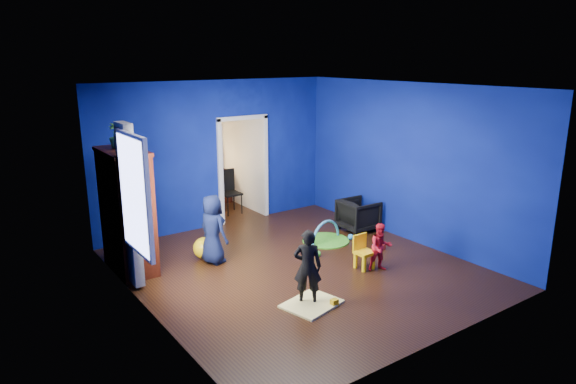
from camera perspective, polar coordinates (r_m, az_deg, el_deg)
floor at (r=8.42m, az=1.16°, el=-8.48°), size 5.00×5.50×0.01m
ceiling at (r=7.74m, az=1.28°, el=11.63°), size 5.00×5.50×0.01m
wall_back at (r=10.25m, az=-7.98°, el=4.12°), size 5.00×0.02×2.90m
wall_front at (r=6.06m, az=16.90°, el=-3.94°), size 5.00×0.02×2.90m
wall_left at (r=6.82m, az=-15.93°, el=-1.77°), size 0.02×5.50×2.90m
wall_right at (r=9.62m, az=13.30°, el=3.16°), size 0.02×5.50×2.90m
alcove at (r=11.32m, az=-7.30°, el=4.13°), size 1.00×1.75×2.50m
armchair at (r=10.20m, az=7.84°, el=-2.53°), size 0.71×0.69×0.62m
child_black at (r=7.12m, az=2.19°, el=-8.30°), size 0.46×0.44×1.07m
child_navy at (r=8.54m, az=-8.36°, el=-4.12°), size 0.50×0.64×1.16m
toddler_red at (r=8.34m, az=10.25°, el=-6.06°), size 0.46×0.42×0.78m
vase at (r=7.92m, az=-17.38°, el=4.95°), size 0.21×0.21×0.21m
potted_plant at (r=8.40m, az=-18.56°, el=6.00°), size 0.23×0.23×0.39m
tv_armoire at (r=8.44m, az=-17.46°, el=-2.04°), size 0.58×1.14×1.96m
crt_tv at (r=8.44m, az=-17.23°, el=-1.74°), size 0.46×0.70×0.54m
yellow_blanket at (r=7.27m, az=2.64°, el=-12.32°), size 0.87×0.76×0.03m
hopper_ball at (r=8.86m, az=-9.30°, el=-6.16°), size 0.37×0.37×0.37m
kid_chair at (r=8.42m, az=8.51°, el=-6.80°), size 0.28×0.28×0.50m
play_mat at (r=9.62m, az=4.21°, el=-5.39°), size 0.87×0.87×0.02m
toy_arch at (r=9.62m, az=4.21°, el=-5.34°), size 0.78×0.20×0.78m
window_left at (r=7.12m, az=-16.83°, el=-0.31°), size 0.03×0.95×1.55m
curtain at (r=7.74m, az=-17.18°, el=-1.45°), size 0.14×0.42×2.40m
doorway at (r=10.61m, az=-5.03°, el=2.37°), size 1.16×0.10×2.10m
study_desk at (r=12.06m, az=-8.59°, el=0.48°), size 0.88×0.44×0.75m
desk_monitor at (r=12.04m, az=-8.96°, el=3.25°), size 0.40×0.05×0.32m
desk_lamp at (r=11.87m, az=-10.03°, el=2.94°), size 0.14×0.14×0.14m
folding_chair at (r=11.22m, az=-6.38°, el=-0.09°), size 0.40×0.40×0.92m
book_shelf at (r=11.86m, az=-9.14°, el=8.31°), size 0.88×0.24×0.04m
toy_0 at (r=9.33m, az=10.41°, el=-6.02°), size 0.10×0.08×0.10m
toy_1 at (r=9.74m, az=6.99°, el=-4.94°), size 0.11×0.11×0.11m
toy_2 at (r=7.25m, az=5.17°, el=-12.15°), size 0.10×0.08×0.10m
toy_3 at (r=8.88m, az=3.34°, el=-6.83°), size 0.11×0.11×0.11m
toy_4 at (r=9.29m, az=9.72°, el=-6.07°), size 0.10×0.08×0.10m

